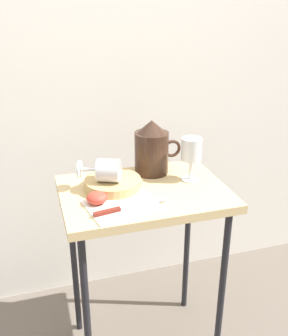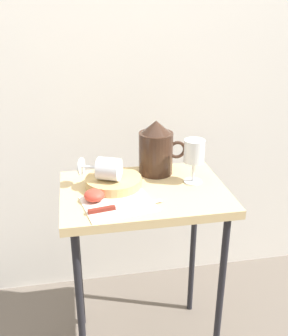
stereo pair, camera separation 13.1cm
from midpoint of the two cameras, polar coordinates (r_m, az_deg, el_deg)
curtain_drape at (r=1.68m, az=-0.67°, el=12.86°), size 2.40×0.03×2.00m
table at (r=1.38m, az=2.73°, el=-6.21°), size 0.56×0.40×0.71m
linen_napkin at (r=1.24m, az=-0.71°, el=-5.33°), size 0.25×0.21×0.00m
basket_tray at (r=1.35m, az=-1.66°, el=-2.13°), size 0.19×0.19×0.03m
pitcher at (r=1.44m, az=4.37°, el=2.26°), size 0.18×0.13×0.20m
wine_glass_upright at (r=1.37m, az=10.00°, el=2.00°), size 0.07×0.07×0.16m
wine_glass_tipped_near at (r=1.31m, az=-2.45°, el=-0.18°), size 0.16×0.12×0.08m
apple_half_left at (r=1.26m, az=-4.27°, el=-4.04°), size 0.07×0.07×0.04m
knife at (r=1.21m, az=-1.19°, el=-5.86°), size 0.24×0.06×0.01m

